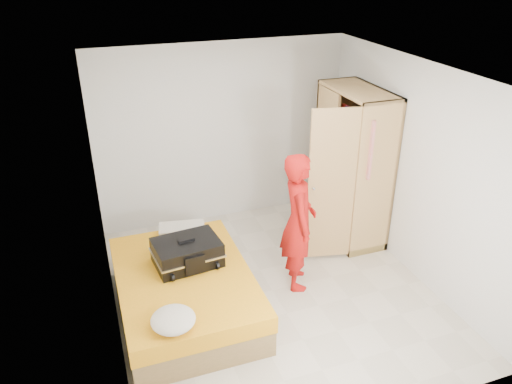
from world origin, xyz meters
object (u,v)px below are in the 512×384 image
object	(u,v)px
suitcase	(187,253)
round_cushion	(173,320)
bed	(185,292)
person	(298,222)
wardrobe	(350,170)

from	to	relation	value
suitcase	round_cushion	xyz separation A→B (m)	(-0.36, -0.98, -0.06)
bed	suitcase	bearing A→B (deg)	63.76
person	round_cushion	size ratio (longest dim) A/B	4.00
bed	wardrobe	size ratio (longest dim) A/B	0.96
bed	wardrobe	xyz separation A→B (m)	(2.50, 0.87, 0.75)
wardrobe	round_cushion	distance (m)	3.26
bed	suitcase	size ratio (longest dim) A/B	2.58
bed	round_cushion	size ratio (longest dim) A/B	4.77
bed	wardrobe	distance (m)	2.75
wardrobe	round_cushion	world-z (taller)	wardrobe
wardrobe	round_cushion	xyz separation A→B (m)	(-2.77, -1.67, -0.42)
wardrobe	suitcase	distance (m)	2.53
person	suitcase	distance (m)	1.32
bed	round_cushion	bearing A→B (deg)	-108.49
person	wardrobe	bearing A→B (deg)	-39.18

